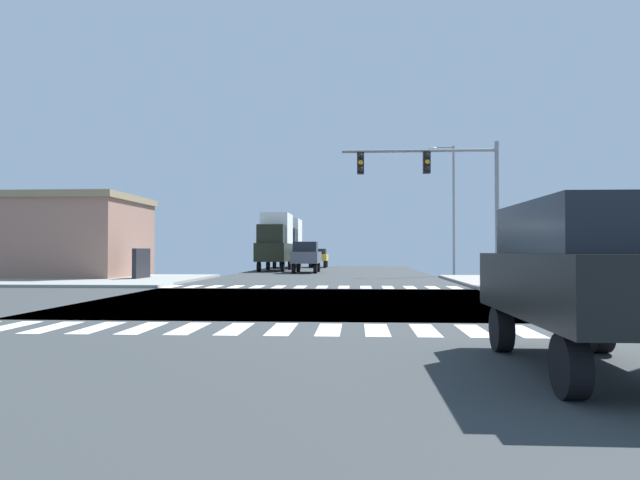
{
  "coord_description": "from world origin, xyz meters",
  "views": [
    {
      "loc": [
        1.83,
        -19.7,
        1.66
      ],
      "look_at": [
        0.04,
        9.14,
        2.2
      ],
      "focal_mm": 33.1,
      "sensor_mm": 36.0,
      "label": 1
    }
  ],
  "objects_px": {
    "traffic_signal_mast": "(436,179)",
    "street_lamp": "(450,199)",
    "box_truck_queued_2": "(288,242)",
    "suv_crossing_1": "(587,270)",
    "bank_building": "(18,237)",
    "sedan_middle_2": "(318,256)",
    "pickup_trailing_2": "(306,256)",
    "box_truck_nearside_1": "(275,240)"
  },
  "relations": [
    {
      "from": "box_truck_nearside_1",
      "to": "bank_building",
      "type": "bearing_deg",
      "value": 45.59
    },
    {
      "from": "street_lamp",
      "to": "bank_building",
      "type": "relative_size",
      "value": 0.53
    },
    {
      "from": "suv_crossing_1",
      "to": "pickup_trailing_2",
      "type": "bearing_deg",
      "value": 100.86
    },
    {
      "from": "pickup_trailing_2",
      "to": "sedan_middle_2",
      "type": "relative_size",
      "value": 1.19
    },
    {
      "from": "box_truck_queued_2",
      "to": "sedan_middle_2",
      "type": "distance_m",
      "value": 3.46
    },
    {
      "from": "street_lamp",
      "to": "sedan_middle_2",
      "type": "relative_size",
      "value": 2.03
    },
    {
      "from": "traffic_signal_mast",
      "to": "box_truck_queued_2",
      "type": "height_order",
      "value": "traffic_signal_mast"
    },
    {
      "from": "traffic_signal_mast",
      "to": "street_lamp",
      "type": "bearing_deg",
      "value": 78.26
    },
    {
      "from": "suv_crossing_1",
      "to": "pickup_trailing_2",
      "type": "distance_m",
      "value": 37.14
    },
    {
      "from": "suv_crossing_1",
      "to": "street_lamp",
      "type": "bearing_deg",
      "value": 84.35
    },
    {
      "from": "bank_building",
      "to": "sedan_middle_2",
      "type": "bearing_deg",
      "value": 54.89
    },
    {
      "from": "pickup_trailing_2",
      "to": "traffic_signal_mast",
      "type": "bearing_deg",
      "value": 113.38
    },
    {
      "from": "bank_building",
      "to": "box_truck_queued_2",
      "type": "bearing_deg",
      "value": 58.93
    },
    {
      "from": "traffic_signal_mast",
      "to": "suv_crossing_1",
      "type": "height_order",
      "value": "traffic_signal_mast"
    },
    {
      "from": "street_lamp",
      "to": "box_truck_nearside_1",
      "type": "relative_size",
      "value": 1.21
    },
    {
      "from": "street_lamp",
      "to": "traffic_signal_mast",
      "type": "bearing_deg",
      "value": -101.74
    },
    {
      "from": "box_truck_queued_2",
      "to": "sedan_middle_2",
      "type": "height_order",
      "value": "box_truck_queued_2"
    },
    {
      "from": "bank_building",
      "to": "suv_crossing_1",
      "type": "bearing_deg",
      "value": -48.02
    },
    {
      "from": "traffic_signal_mast",
      "to": "street_lamp",
      "type": "distance_m",
      "value": 12.88
    },
    {
      "from": "street_lamp",
      "to": "sedan_middle_2",
      "type": "height_order",
      "value": "street_lamp"
    },
    {
      "from": "traffic_signal_mast",
      "to": "box_truck_queued_2",
      "type": "xyz_separation_m",
      "value": [
        -10.52,
        30.86,
        -2.41
      ]
    },
    {
      "from": "traffic_signal_mast",
      "to": "pickup_trailing_2",
      "type": "bearing_deg",
      "value": 113.38
    },
    {
      "from": "traffic_signal_mast",
      "to": "street_lamp",
      "type": "xyz_separation_m",
      "value": [
        2.62,
        12.61,
        0.2
      ]
    },
    {
      "from": "street_lamp",
      "to": "sedan_middle_2",
      "type": "distance_m",
      "value": 22.08
    },
    {
      "from": "street_lamp",
      "to": "pickup_trailing_2",
      "type": "height_order",
      "value": "street_lamp"
    },
    {
      "from": "traffic_signal_mast",
      "to": "bank_building",
      "type": "bearing_deg",
      "value": 162.78
    },
    {
      "from": "suv_crossing_1",
      "to": "pickup_trailing_2",
      "type": "height_order",
      "value": "pickup_trailing_2"
    },
    {
      "from": "sedan_middle_2",
      "to": "suv_crossing_1",
      "type": "bearing_deg",
      "value": 97.83
    },
    {
      "from": "suv_crossing_1",
      "to": "sedan_middle_2",
      "type": "height_order",
      "value": "suv_crossing_1"
    },
    {
      "from": "bank_building",
      "to": "pickup_trailing_2",
      "type": "distance_m",
      "value": 19.66
    },
    {
      "from": "box_truck_nearside_1",
      "to": "suv_crossing_1",
      "type": "height_order",
      "value": "box_truck_nearside_1"
    },
    {
      "from": "street_lamp",
      "to": "suv_crossing_1",
      "type": "xyz_separation_m",
      "value": [
        -3.14,
        -31.7,
        -3.78
      ]
    },
    {
      "from": "bank_building",
      "to": "sedan_middle_2",
      "type": "xyz_separation_m",
      "value": [
        17.02,
        24.2,
        -1.41
      ]
    },
    {
      "from": "bank_building",
      "to": "suv_crossing_1",
      "type": "xyz_separation_m",
      "value": [
        24.02,
        -26.69,
        -1.13
      ]
    },
    {
      "from": "suv_crossing_1",
      "to": "pickup_trailing_2",
      "type": "xyz_separation_m",
      "value": [
        -7.0,
        36.47,
        -0.1
      ]
    },
    {
      "from": "traffic_signal_mast",
      "to": "sedan_middle_2",
      "type": "distance_m",
      "value": 32.91
    },
    {
      "from": "box_truck_nearside_1",
      "to": "box_truck_queued_2",
      "type": "bearing_deg",
      "value": -90.0
    },
    {
      "from": "bank_building",
      "to": "box_truck_nearside_1",
      "type": "distance_m",
      "value": 20.03
    },
    {
      "from": "box_truck_nearside_1",
      "to": "sedan_middle_2",
      "type": "bearing_deg",
      "value": -106.87
    },
    {
      "from": "street_lamp",
      "to": "box_truck_queued_2",
      "type": "distance_m",
      "value": 22.64
    },
    {
      "from": "box_truck_queued_2",
      "to": "suv_crossing_1",
      "type": "bearing_deg",
      "value": 101.32
    },
    {
      "from": "traffic_signal_mast",
      "to": "bank_building",
      "type": "xyz_separation_m",
      "value": [
        -24.53,
        7.6,
        -2.45
      ]
    }
  ]
}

